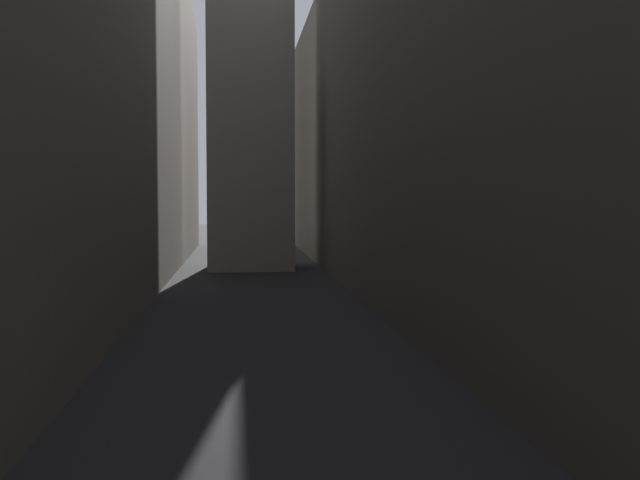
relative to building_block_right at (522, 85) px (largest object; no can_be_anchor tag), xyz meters
name	(u,v)px	position (x,y,z in m)	size (l,w,h in m)	color
ground_plane	(259,315)	(-13.20, -2.00, -11.08)	(264.00, 264.00, 0.00)	#232326
building_block_right	(522,85)	(0.00, 0.00, 0.00)	(15.41, 108.00, 22.16)	#60594F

